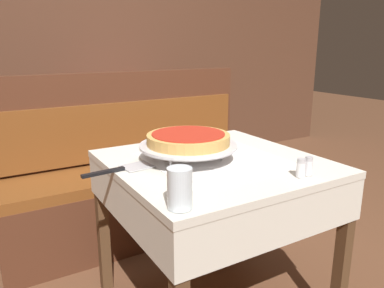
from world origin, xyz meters
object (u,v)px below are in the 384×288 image
object	(u,v)px
pizza_pan_stand	(188,146)
water_glass_near	(180,188)
salt_shaker	(301,168)
dining_table_front	(214,185)
deep_dish_pizza	(188,139)
pizza_server	(121,169)
pepper_shaker	(308,166)
booth_bench	(137,187)
condiment_caddy	(119,100)
dining_table_rear	(133,119)

from	to	relation	value
pizza_pan_stand	water_glass_near	bearing A→B (deg)	-123.12
salt_shaker	dining_table_front	bearing A→B (deg)	114.06
deep_dish_pizza	dining_table_front	bearing A→B (deg)	-24.30
pizza_server	deep_dish_pizza	bearing A→B (deg)	-4.89
salt_shaker	pepper_shaker	distance (m)	0.04
deep_dish_pizza	water_glass_near	distance (m)	0.47
booth_bench	condiment_caddy	distance (m)	0.89
dining_table_rear	condiment_caddy	distance (m)	0.19
dining_table_rear	deep_dish_pizza	xyz separation A→B (m)	(-0.36, -1.52, 0.21)
dining_table_front	pizza_server	bearing A→B (deg)	169.69
pizza_server	water_glass_near	xyz separation A→B (m)	(0.03, -0.42, 0.06)
deep_dish_pizza	pizza_server	world-z (taller)	deep_dish_pizza
dining_table_rear	pizza_pan_stand	xyz separation A→B (m)	(-0.36, -1.52, 0.18)
booth_bench	pepper_shaker	size ratio (longest dim) A/B	22.81
dining_table_front	pepper_shaker	size ratio (longest dim) A/B	11.68
pizza_server	salt_shaker	distance (m)	0.68
deep_dish_pizza	salt_shaker	bearing A→B (deg)	-56.62
condiment_caddy	dining_table_front	bearing A→B (deg)	-95.67
deep_dish_pizza	pizza_server	bearing A→B (deg)	175.11
dining_table_front	booth_bench	xyz separation A→B (m)	(-0.02, 0.85, -0.29)
dining_table_front	pizza_pan_stand	world-z (taller)	pizza_pan_stand
pizza_server	water_glass_near	distance (m)	0.42
dining_table_rear	condiment_caddy	size ratio (longest dim) A/B	4.25
deep_dish_pizza	condiment_caddy	bearing A→B (deg)	80.44
dining_table_rear	booth_bench	world-z (taller)	booth_bench
pizza_pan_stand	condiment_caddy	xyz separation A→B (m)	(0.26, 1.55, -0.01)
salt_shaker	pepper_shaker	size ratio (longest dim) A/B	0.98
pepper_shaker	pizza_server	bearing A→B (deg)	144.75
dining_table_rear	condiment_caddy	world-z (taller)	condiment_caddy
water_glass_near	dining_table_rear	bearing A→B (deg)	72.21
dining_table_rear	deep_dish_pizza	bearing A→B (deg)	-103.22
pizza_server	salt_shaker	size ratio (longest dim) A/B	4.08
pizza_pan_stand	deep_dish_pizza	size ratio (longest dim) A/B	1.19
deep_dish_pizza	pizza_pan_stand	bearing A→B (deg)	-63.43
dining_table_front	pizza_pan_stand	bearing A→B (deg)	155.70
booth_bench	pizza_server	world-z (taller)	booth_bench
dining_table_front	salt_shaker	bearing A→B (deg)	-65.94
dining_table_front	condiment_caddy	size ratio (longest dim) A/B	4.54
dining_table_rear	deep_dish_pizza	world-z (taller)	deep_dish_pizza
booth_bench	condiment_caddy	world-z (taller)	booth_bench
pizza_pan_stand	deep_dish_pizza	distance (m)	0.03
dining_table_rear	salt_shaker	distance (m)	1.91
dining_table_front	condiment_caddy	world-z (taller)	condiment_caddy
pepper_shaker	condiment_caddy	distance (m)	1.93
dining_table_rear	pizza_pan_stand	size ratio (longest dim) A/B	1.93
deep_dish_pizza	pizza_server	size ratio (longest dim) A/B	1.20
booth_bench	dining_table_front	bearing A→B (deg)	-88.82
booth_bench	pepper_shaker	xyz separation A→B (m)	(0.21, -1.19, 0.44)
booth_bench	dining_table_rear	bearing A→B (deg)	69.15
water_glass_near	condiment_caddy	world-z (taller)	condiment_caddy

